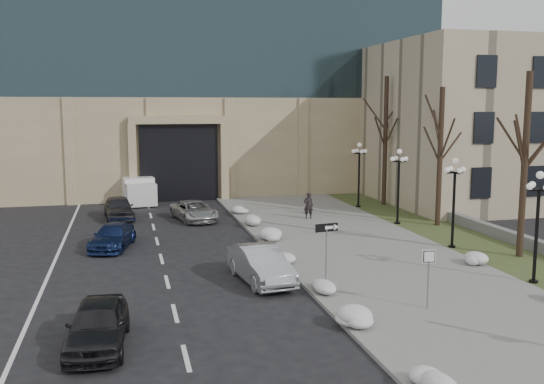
{
  "coord_description": "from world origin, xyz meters",
  "views": [
    {
      "loc": [
        -8.06,
        -15.12,
        7.41
      ],
      "look_at": [
        -1.61,
        11.33,
        3.5
      ],
      "focal_mm": 40.0,
      "sensor_mm": 36.0,
      "label": 1
    }
  ],
  "objects_px": {
    "car_a": "(98,324)",
    "car_d": "(194,211)",
    "lamppost_b": "(454,191)",
    "lamppost_d": "(359,166)",
    "car_c": "(113,236)",
    "keep_sign": "(429,266)",
    "lamppost_c": "(399,176)",
    "lamppost_a": "(538,212)",
    "pedestrian": "(308,206)",
    "one_way_sign": "(330,235)",
    "car_b": "(261,264)",
    "car_e": "(119,208)",
    "box_truck": "(137,189)"
  },
  "relations": [
    {
      "from": "car_c",
      "to": "lamppost_d",
      "type": "xyz_separation_m",
      "value": [
        17.12,
        8.61,
        2.45
      ]
    },
    {
      "from": "car_a",
      "to": "car_e",
      "type": "height_order",
      "value": "car_e"
    },
    {
      "from": "car_c",
      "to": "keep_sign",
      "type": "xyz_separation_m",
      "value": [
        11.21,
        -12.86,
        1.07
      ]
    },
    {
      "from": "car_d",
      "to": "pedestrian",
      "type": "distance_m",
      "value": 7.4
    },
    {
      "from": "car_e",
      "to": "lamppost_b",
      "type": "xyz_separation_m",
      "value": [
        16.86,
        -12.85,
        2.33
      ]
    },
    {
      "from": "one_way_sign",
      "to": "lamppost_d",
      "type": "xyz_separation_m",
      "value": [
        8.48,
        18.17,
        0.8
      ]
    },
    {
      "from": "car_b",
      "to": "one_way_sign",
      "type": "height_order",
      "value": "one_way_sign"
    },
    {
      "from": "pedestrian",
      "to": "keep_sign",
      "type": "height_order",
      "value": "keep_sign"
    },
    {
      "from": "keep_sign",
      "to": "lamppost_a",
      "type": "relative_size",
      "value": 0.48
    },
    {
      "from": "car_a",
      "to": "car_d",
      "type": "distance_m",
      "value": 20.8
    },
    {
      "from": "lamppost_c",
      "to": "lamppost_d",
      "type": "relative_size",
      "value": 1.0
    },
    {
      "from": "car_a",
      "to": "lamppost_c",
      "type": "bearing_deg",
      "value": 46.24
    },
    {
      "from": "car_d",
      "to": "lamppost_b",
      "type": "bearing_deg",
      "value": -54.79
    },
    {
      "from": "car_a",
      "to": "car_e",
      "type": "distance_m",
      "value": 21.9
    },
    {
      "from": "car_e",
      "to": "box_truck",
      "type": "xyz_separation_m",
      "value": [
        1.3,
        6.97,
        0.23
      ]
    },
    {
      "from": "car_a",
      "to": "lamppost_c",
      "type": "relative_size",
      "value": 0.9
    },
    {
      "from": "car_e",
      "to": "car_c",
      "type": "bearing_deg",
      "value": -96.37
    },
    {
      "from": "lamppost_d",
      "to": "lamppost_c",
      "type": "bearing_deg",
      "value": -90.0
    },
    {
      "from": "lamppost_d",
      "to": "car_c",
      "type": "bearing_deg",
      "value": -153.29
    },
    {
      "from": "lamppost_b",
      "to": "lamppost_d",
      "type": "xyz_separation_m",
      "value": [
        0.0,
        13.0,
        0.0
      ]
    },
    {
      "from": "car_e",
      "to": "keep_sign",
      "type": "relative_size",
      "value": 1.91
    },
    {
      "from": "one_way_sign",
      "to": "lamppost_b",
      "type": "relative_size",
      "value": 0.58
    },
    {
      "from": "car_d",
      "to": "lamppost_d",
      "type": "bearing_deg",
      "value": -3.34
    },
    {
      "from": "car_b",
      "to": "lamppost_b",
      "type": "relative_size",
      "value": 0.98
    },
    {
      "from": "car_b",
      "to": "lamppost_c",
      "type": "height_order",
      "value": "lamppost_c"
    },
    {
      "from": "one_way_sign",
      "to": "lamppost_a",
      "type": "distance_m",
      "value": 8.62
    },
    {
      "from": "car_c",
      "to": "keep_sign",
      "type": "height_order",
      "value": "keep_sign"
    },
    {
      "from": "car_e",
      "to": "car_b",
      "type": "bearing_deg",
      "value": -74.68
    },
    {
      "from": "keep_sign",
      "to": "lamppost_b",
      "type": "relative_size",
      "value": 0.48
    },
    {
      "from": "car_a",
      "to": "lamppost_a",
      "type": "height_order",
      "value": "lamppost_a"
    },
    {
      "from": "car_c",
      "to": "car_e",
      "type": "bearing_deg",
      "value": 102.51
    },
    {
      "from": "car_b",
      "to": "box_truck",
      "type": "relative_size",
      "value": 0.71
    },
    {
      "from": "box_truck",
      "to": "lamppost_b",
      "type": "xyz_separation_m",
      "value": [
        15.56,
        -19.82,
        2.09
      ]
    },
    {
      "from": "one_way_sign",
      "to": "lamppost_b",
      "type": "height_order",
      "value": "lamppost_b"
    },
    {
      "from": "car_b",
      "to": "lamppost_a",
      "type": "relative_size",
      "value": 0.98
    },
    {
      "from": "car_a",
      "to": "lamppost_b",
      "type": "height_order",
      "value": "lamppost_b"
    },
    {
      "from": "lamppost_b",
      "to": "lamppost_c",
      "type": "height_order",
      "value": "same"
    },
    {
      "from": "lamppost_b",
      "to": "lamppost_d",
      "type": "relative_size",
      "value": 1.0
    },
    {
      "from": "lamppost_a",
      "to": "lamppost_b",
      "type": "bearing_deg",
      "value": 90.0
    },
    {
      "from": "box_truck",
      "to": "car_c",
      "type": "bearing_deg",
      "value": -101.95
    },
    {
      "from": "pedestrian",
      "to": "lamppost_c",
      "type": "relative_size",
      "value": 0.36
    },
    {
      "from": "car_a",
      "to": "pedestrian",
      "type": "xyz_separation_m",
      "value": [
        12.44,
        18.43,
        0.24
      ]
    },
    {
      "from": "car_b",
      "to": "car_c",
      "type": "bearing_deg",
      "value": 120.67
    },
    {
      "from": "keep_sign",
      "to": "lamppost_b",
      "type": "bearing_deg",
      "value": 66.22
    },
    {
      "from": "one_way_sign",
      "to": "lamppost_a",
      "type": "bearing_deg",
      "value": -17.24
    },
    {
      "from": "pedestrian",
      "to": "box_truck",
      "type": "relative_size",
      "value": 0.26
    },
    {
      "from": "pedestrian",
      "to": "one_way_sign",
      "type": "bearing_deg",
      "value": 85.75
    },
    {
      "from": "car_b",
      "to": "car_c",
      "type": "xyz_separation_m",
      "value": [
        -6.16,
        7.8,
        -0.14
      ]
    },
    {
      "from": "car_a",
      "to": "lamppost_c",
      "type": "xyz_separation_m",
      "value": [
        17.35,
        15.54,
        2.34
      ]
    },
    {
      "from": "car_d",
      "to": "one_way_sign",
      "type": "xyz_separation_m",
      "value": [
        3.63,
        -16.26,
        1.63
      ]
    }
  ]
}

